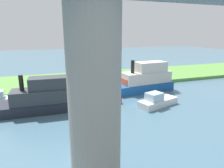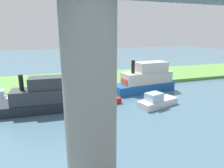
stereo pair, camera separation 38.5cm
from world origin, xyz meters
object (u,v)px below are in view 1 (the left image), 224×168
at_px(bridge_pylon, 94,94).
at_px(skiff_small, 42,98).
at_px(mooring_post, 30,88).
at_px(motorboat_red, 1,99).
at_px(person_on_bank, 101,78).
at_px(pontoon_yellow, 145,79).
at_px(houseboat_blue, 157,101).
at_px(motorboat_white, 102,101).

relative_size(bridge_pylon, skiff_small, 1.25).
height_order(mooring_post, motorboat_red, motorboat_red).
height_order(person_on_bank, motorboat_red, person_on_bank).
bearing_deg(pontoon_yellow, bridge_pylon, 53.05).
bearing_deg(pontoon_yellow, motorboat_red, -1.67).
xyz_separation_m(person_on_bank, skiff_small, (8.96, 8.55, 0.30)).
xyz_separation_m(houseboat_blue, motorboat_red, (16.92, -6.61, -0.00)).
bearing_deg(motorboat_white, pontoon_yellow, -154.24).
bearing_deg(mooring_post, person_on_bank, -172.61).
distance_m(motorboat_red, motorboat_white, 11.87).
xyz_separation_m(bridge_pylon, motorboat_red, (7.33, -15.54, -4.42)).
bearing_deg(pontoon_yellow, person_on_bank, -45.19).
height_order(person_on_bank, pontoon_yellow, pontoon_yellow).
height_order(mooring_post, motorboat_white, motorboat_white).
relative_size(bridge_pylon, motorboat_white, 2.28).
height_order(bridge_pylon, mooring_post, bridge_pylon).
distance_m(pontoon_yellow, motorboat_red, 18.65).
relative_size(bridge_pylon, motorboat_red, 2.01).
distance_m(mooring_post, motorboat_white, 10.91).
bearing_deg(mooring_post, skiff_small, 102.40).
bearing_deg(bridge_pylon, mooring_post, -77.05).
distance_m(bridge_pylon, motorboat_white, 12.81).
distance_m(mooring_post, skiff_small, 7.38).
xyz_separation_m(person_on_bank, mooring_post, (10.54, 1.37, -0.34)).
height_order(bridge_pylon, houseboat_blue, bridge_pylon).
bearing_deg(person_on_bank, skiff_small, 43.65).
bearing_deg(motorboat_white, bridge_pylon, 71.62).
bearing_deg(skiff_small, pontoon_yellow, -166.07).
distance_m(person_on_bank, houseboat_blue, 11.65).
distance_m(houseboat_blue, motorboat_white, 6.30).
xyz_separation_m(pontoon_yellow, motorboat_white, (7.50, 3.62, -1.18)).
bearing_deg(skiff_small, bridge_pylon, 103.30).
relative_size(motorboat_red, motorboat_white, 1.14).
distance_m(person_on_bank, motorboat_red, 14.32).
height_order(person_on_bank, skiff_small, skiff_small).
relative_size(mooring_post, pontoon_yellow, 0.08).
xyz_separation_m(skiff_small, motorboat_white, (-6.50, 0.14, -1.00)).
xyz_separation_m(person_on_bank, houseboat_blue, (-3.35, 11.14, -0.62)).
bearing_deg(houseboat_blue, bridge_pylon, 42.96).
distance_m(mooring_post, pontoon_yellow, 16.03).
xyz_separation_m(bridge_pylon, mooring_post, (4.30, -18.70, -4.14)).
distance_m(person_on_bank, skiff_small, 12.39).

